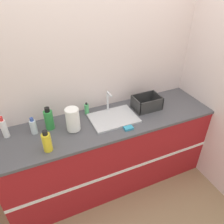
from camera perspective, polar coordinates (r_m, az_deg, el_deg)
ground_plane at (r=2.77m, az=2.00°, el=-21.43°), size 12.00×12.00×0.00m
wall_back at (r=2.38m, az=-4.11°, el=9.55°), size 4.70×0.06×2.60m
wall_right at (r=2.73m, az=22.88°, el=10.27°), size 0.06×2.61×2.60m
counter_cabinet at (r=2.59m, az=-0.74°, el=-10.49°), size 2.32×0.63×0.92m
sink at (r=2.31m, az=0.33°, el=-1.37°), size 0.49×0.35×0.26m
paper_towel_roll at (r=2.13m, az=-10.20°, el=-2.00°), size 0.13×0.13×0.24m
dish_rack at (r=2.50m, az=9.03°, el=2.16°), size 0.30×0.22×0.15m
bottle_white_spray at (r=2.26m, az=-26.34°, el=-3.79°), size 0.06×0.06×0.23m
bottle_green at (r=2.22m, az=-16.14°, el=-1.86°), size 0.09×0.09×0.24m
bottle_yellow at (r=1.97m, az=-16.65°, el=-7.48°), size 0.08×0.08×0.21m
bottle_clear at (r=2.22m, az=-19.86°, el=-3.59°), size 0.06×0.06×0.18m
soap_dispenser at (r=2.38m, az=-6.63°, el=0.80°), size 0.05×0.05×0.14m
sponge at (r=2.18m, az=4.32°, el=-4.19°), size 0.09×0.06×0.02m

